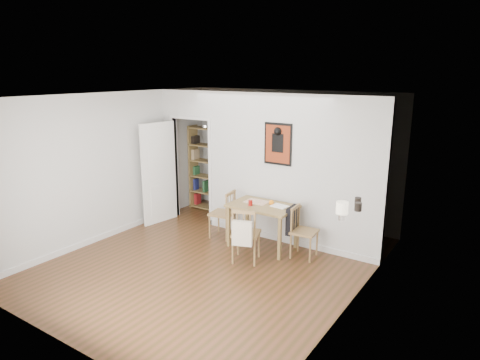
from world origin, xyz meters
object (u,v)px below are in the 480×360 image
Objects in this scene: dining_table at (263,210)px; orange_fruit at (271,202)px; chair_front at (246,234)px; bookshelf at (206,169)px; mantel_lamp at (342,209)px; ceramic_jar_b at (358,201)px; ceramic_jar_a at (358,207)px; chair_right at (303,231)px; notebook at (280,206)px; fireplace at (353,251)px; chair_left at (222,214)px; red_glass at (250,203)px.

dining_table is 13.06× the size of orange_fruit.
bookshelf reaches higher than chair_front.
mantel_lamp reaches higher than orange_fruit.
ceramic_jar_b reaches higher than dining_table.
ceramic_jar_a is 0.26m from ceramic_jar_b.
chair_right is 7.76× the size of ceramic_jar_b.
chair_front is 0.80m from notebook.
ceramic_jar_a reaches higher than fireplace.
chair_right reaches higher than orange_fruit.
bookshelf is 15.89× the size of ceramic_jar_a.
chair_front reaches higher than chair_right.
chair_right is (0.76, 0.02, -0.23)m from dining_table.
chair_right is 0.94m from chair_front.
dining_table is at bearing 168.05° from ceramic_jar_b.
bookshelf is at bearing 158.34° from chair_right.
ceramic_jar_b is at bearing -17.25° from notebook.
chair_front is 0.50× the size of bookshelf.
chair_left is 2.71m from ceramic_jar_b.
orange_fruit is at bearing 86.30° from chair_front.
ceramic_jar_b is at bearing -21.67° from bookshelf.
orange_fruit is 1.88m from ceramic_jar_a.
chair_left reaches higher than chair_right.
red_glass is at bearing -33.61° from bookshelf.
chair_front is 7.90× the size of ceramic_jar_a.
orange_fruit is 2.08m from mantel_lamp.
orange_fruit is (0.05, 0.72, 0.34)m from chair_front.
mantel_lamp is (1.65, -1.17, 0.50)m from orange_fruit.
ceramic_jar_b reaches higher than chair_front.
ceramic_jar_a is at bearing -18.53° from dining_table.
chair_front is at bearing -136.39° from chair_right.
chair_left is 1.60m from chair_right.
ceramic_jar_a reaches higher than ceramic_jar_b.
orange_fruit is at bearing 144.79° from mantel_lamp.
red_glass is at bearing 154.01° from mantel_lamp.
ceramic_jar_b is at bearing -8.02° from chair_left.
orange_fruit is (2.23, -1.07, -0.10)m from bookshelf.
bookshelf is at bearing 154.65° from fireplace.
chair_right is at bearing 149.30° from ceramic_jar_a.
red_glass is at bearing -170.08° from chair_right.
red_glass is at bearing 166.55° from ceramic_jar_a.
mantel_lamp is 2.05× the size of ceramic_jar_a.
notebook reaches higher than dining_table.
bookshelf is 7.74× the size of mantel_lamp.
red_glass is at bearing 164.08° from fireplace.
dining_table is 0.31m from notebook.
fireplace is at bearing -25.35° from bookshelf.
dining_table is 0.20m from orange_fruit.
ceramic_jar_b is (-0.04, 0.71, -0.09)m from mantel_lamp.
mantel_lamp reaches higher than ceramic_jar_b.
mantel_lamp is at bearing -25.99° from red_glass.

